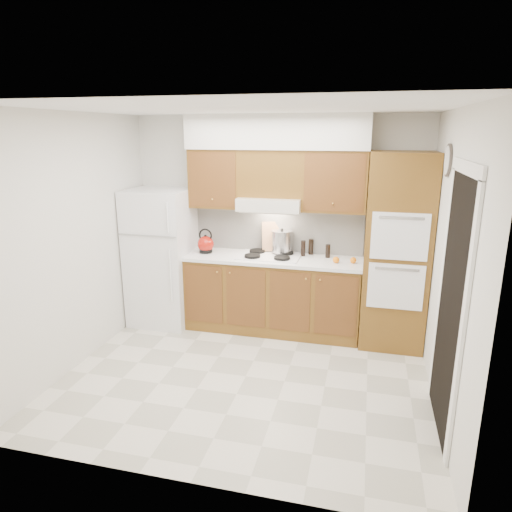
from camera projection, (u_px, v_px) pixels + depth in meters
The scene contains 26 objects.
floor at pixel (246, 376), 4.63m from camera, with size 3.60×3.60×0.00m, color beige.
ceiling at pixel (244, 108), 3.95m from camera, with size 3.60×3.60×0.00m, color white.
wall_back at pixel (276, 223), 5.69m from camera, with size 3.60×0.02×2.60m, color silver.
wall_left at pixel (77, 242), 4.70m from camera, with size 0.02×3.00×2.60m, color silver.
wall_right at pixel (449, 266), 3.87m from camera, with size 0.02×3.00×2.60m, color silver.
fridge at pixel (162, 257), 5.80m from camera, with size 0.75×0.72×1.72m, color white.
base_cabinets at pixel (273, 295), 5.63m from camera, with size 2.11×0.60×0.90m, color brown.
countertop at pixel (273, 259), 5.50m from camera, with size 2.13×0.62×0.04m, color white.
backsplash at pixel (278, 229), 5.70m from camera, with size 2.11×0.03×0.56m, color white.
oven_cabinet at pixel (396, 252), 5.11m from camera, with size 0.70×0.65×2.20m, color brown.
upper_cab_left at pixel (217, 178), 5.56m from camera, with size 0.63×0.33×0.70m, color brown.
upper_cab_right at pixel (335, 181), 5.23m from camera, with size 0.73×0.33×0.70m, color brown.
range_hood at pixel (271, 204), 5.42m from camera, with size 0.75×0.45×0.15m, color silver.
upper_cab_over_hood at pixel (272, 173), 5.38m from camera, with size 0.75×0.33×0.55m, color brown.
soffit at pixel (276, 132), 5.23m from camera, with size 2.13×0.36×0.40m, color silver.
cooktop at pixel (269, 256), 5.52m from camera, with size 0.74×0.50×0.01m, color white.
doorway at pixel (451, 308), 3.62m from camera, with size 0.02×0.90×2.10m, color black.
wall_clock at pixel (448, 160), 4.17m from camera, with size 0.30×0.30×0.02m, color #3F3833.
kettle at pixel (206, 244), 5.66m from camera, with size 0.20×0.20×0.20m, color #9A140B.
cutting_board at pixel (273, 236), 5.68m from camera, with size 0.28×0.02×0.37m, color tan.
stock_pot at pixel (282, 242), 5.59m from camera, with size 0.25×0.25×0.26m, color #BCBCC1.
condiment_a at pixel (303, 248), 5.52m from camera, with size 0.05×0.05×0.19m, color black.
condiment_b at pixel (311, 247), 5.60m from camera, with size 0.06×0.06×0.19m, color black.
condiment_c at pixel (328, 251), 5.46m from camera, with size 0.06×0.06×0.16m, color black.
orange_near at pixel (353, 260), 5.23m from camera, with size 0.07×0.07×0.07m, color orange.
orange_far at pixel (336, 260), 5.24m from camera, with size 0.07×0.07×0.07m, color orange.
Camera 1 is at (1.09, -4.00, 2.41)m, focal length 32.00 mm.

